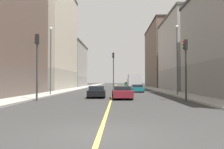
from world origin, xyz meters
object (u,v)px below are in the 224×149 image
at_px(traffic_light_right_near, 37,58).
at_px(traffic_light_median_far, 113,66).
at_px(car_black, 97,92).
at_px(car_teal, 137,88).
at_px(building_left_far, 164,56).
at_px(street_lamp_right_near, 51,54).
at_px(building_left_mid, 188,53).
at_px(car_maroon, 122,93).
at_px(building_right_distant, 70,65).
at_px(box_truck, 134,82).
at_px(building_right_midblock, 49,38).
at_px(street_lamp_left_near, 177,53).
at_px(traffic_light_left_near, 186,61).
at_px(car_green, 127,84).

xyz_separation_m(traffic_light_right_near, traffic_light_median_far, (6.52, 20.54, 0.44)).
height_order(car_black, car_teal, car_black).
bearing_deg(car_teal, building_left_far, 71.45).
bearing_deg(street_lamp_right_near, traffic_light_median_far, 59.31).
height_order(building_left_mid, car_maroon, building_left_mid).
bearing_deg(car_black, building_right_distant, 104.72).
height_order(building_left_far, box_truck, building_left_far).
xyz_separation_m(building_left_far, street_lamp_right_near, (-21.76, -39.83, -3.76)).
relative_size(building_right_midblock, street_lamp_right_near, 2.70).
relative_size(building_left_mid, building_left_far, 0.73).
xyz_separation_m(traffic_light_median_far, car_black, (-1.49, -16.41, -3.70)).
bearing_deg(street_lamp_left_near, building_right_midblock, 134.18).
height_order(building_left_far, traffic_light_right_near, building_left_far).
height_order(traffic_light_median_far, box_truck, traffic_light_median_far).
distance_m(building_right_distant, street_lamp_right_near, 44.32).
distance_m(building_right_distant, car_black, 49.56).
bearing_deg(traffic_light_left_near, street_lamp_right_near, 151.06).
height_order(building_left_far, traffic_light_median_far, building_left_far).
height_order(building_right_midblock, street_lamp_right_near, building_right_midblock).
relative_size(building_left_mid, traffic_light_left_near, 3.31).
xyz_separation_m(street_lamp_right_near, car_teal, (11.30, 8.66, -4.48)).
bearing_deg(street_lamp_left_near, traffic_light_median_far, 119.92).
bearing_deg(building_right_distant, building_left_mid, -43.77).
relative_size(building_right_distant, street_lamp_right_near, 2.46).
bearing_deg(traffic_light_left_near, traffic_light_median_far, 108.21).
distance_m(car_teal, box_truck, 9.12).
height_order(traffic_light_median_far, car_teal, traffic_light_median_far).
relative_size(traffic_light_left_near, traffic_light_median_far, 0.81).
xyz_separation_m(traffic_light_left_near, box_truck, (-2.82, 25.60, -1.95)).
bearing_deg(building_left_far, street_lamp_left_near, -99.05).
xyz_separation_m(building_left_far, car_black, (-15.75, -43.59, -8.22)).
bearing_deg(traffic_light_median_far, car_green, 83.69).
bearing_deg(building_left_mid, building_right_distant, 136.23).
xyz_separation_m(car_green, car_maroon, (-2.66, -52.62, -0.07)).
height_order(building_left_mid, building_left_far, building_left_far).
bearing_deg(building_right_midblock, building_left_far, 32.92).
bearing_deg(building_left_mid, traffic_light_left_near, -106.93).
bearing_deg(car_green, traffic_light_right_near, -100.64).
xyz_separation_m(building_left_far, box_truck, (-10.32, -22.11, -7.23)).
bearing_deg(car_teal, traffic_light_median_far, 133.56).
bearing_deg(traffic_light_right_near, street_lamp_left_near, 26.18).
height_order(building_right_midblock, car_black, building_right_midblock).
height_order(traffic_light_left_near, street_lamp_left_near, street_lamp_left_near).
distance_m(building_left_mid, building_left_far, 23.14).
distance_m(traffic_light_right_near, street_lamp_left_near, 15.98).
xyz_separation_m(building_left_mid, traffic_light_right_near, (-20.78, -24.64, -3.17)).
relative_size(car_black, car_teal, 0.97).
distance_m(building_left_far, car_black, 47.07).
bearing_deg(car_teal, traffic_light_right_near, -121.96).
bearing_deg(traffic_light_left_near, street_lamp_left_near, 81.77).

